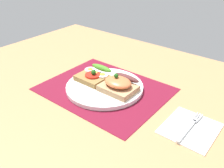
{
  "coord_description": "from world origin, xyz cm",
  "views": [
    {
      "loc": [
        43.88,
        -51.06,
        40.77
      ],
      "look_at": [
        3.0,
        0.0,
        3.07
      ],
      "focal_mm": 39.38,
      "sensor_mm": 36.0,
      "label": 1
    }
  ],
  "objects_px": {
    "plate": "(105,87)",
    "fork": "(190,126)",
    "sandwich_salmon": "(119,85)",
    "napkin": "(190,128)",
    "sandwich_egg_tomato": "(95,75)"
  },
  "relations": [
    {
      "from": "sandwich_egg_tomato",
      "to": "fork",
      "type": "distance_m",
      "value": 0.35
    },
    {
      "from": "sandwich_salmon",
      "to": "napkin",
      "type": "bearing_deg",
      "value": -3.77
    },
    {
      "from": "sandwich_salmon",
      "to": "plate",
      "type": "bearing_deg",
      "value": -176.47
    },
    {
      "from": "sandwich_salmon",
      "to": "fork",
      "type": "bearing_deg",
      "value": -3.15
    },
    {
      "from": "fork",
      "to": "plate",
      "type": "bearing_deg",
      "value": 178.07
    },
    {
      "from": "plate",
      "to": "sandwich_egg_tomato",
      "type": "distance_m",
      "value": 0.06
    },
    {
      "from": "sandwich_salmon",
      "to": "napkin",
      "type": "xyz_separation_m",
      "value": [
        0.24,
        -0.02,
        -0.03
      ]
    },
    {
      "from": "napkin",
      "to": "plate",
      "type": "bearing_deg",
      "value": 177.56
    },
    {
      "from": "sandwich_salmon",
      "to": "fork",
      "type": "distance_m",
      "value": 0.24
    },
    {
      "from": "sandwich_egg_tomato",
      "to": "sandwich_salmon",
      "type": "bearing_deg",
      "value": -5.13
    },
    {
      "from": "plate",
      "to": "fork",
      "type": "bearing_deg",
      "value": -1.93
    },
    {
      "from": "sandwich_salmon",
      "to": "napkin",
      "type": "distance_m",
      "value": 0.24
    },
    {
      "from": "sandwich_egg_tomato",
      "to": "plate",
      "type": "bearing_deg",
      "value": -13.54
    },
    {
      "from": "plate",
      "to": "napkin",
      "type": "xyz_separation_m",
      "value": [
        0.29,
        -0.01,
        -0.01
      ]
    },
    {
      "from": "plate",
      "to": "fork",
      "type": "relative_size",
      "value": 1.78
    }
  ]
}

